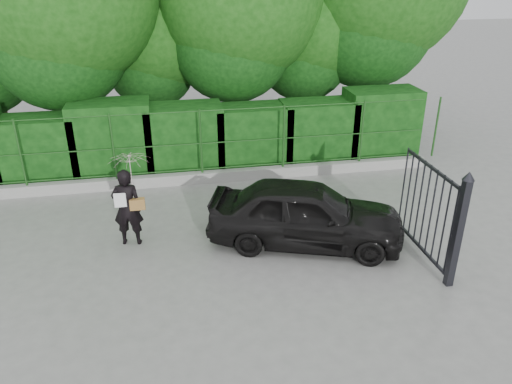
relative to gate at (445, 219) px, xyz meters
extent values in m
plane|color=gray|center=(-4.60, 0.72, -1.19)|extent=(80.00, 80.00, 0.00)
cube|color=#9E9E99|center=(-4.60, 5.22, -1.04)|extent=(14.00, 0.25, 0.30)
cylinder|color=#1C4A18|center=(-8.80, 5.22, 0.01)|extent=(0.06, 0.06, 1.80)
cylinder|color=#1C4A18|center=(-6.50, 5.22, 0.01)|extent=(0.06, 0.06, 1.80)
cylinder|color=#1C4A18|center=(-4.20, 5.22, 0.01)|extent=(0.06, 0.06, 1.80)
cylinder|color=#1C4A18|center=(-1.90, 5.22, 0.01)|extent=(0.06, 0.06, 1.80)
cylinder|color=#1C4A18|center=(0.40, 5.22, 0.01)|extent=(0.06, 0.06, 1.80)
cylinder|color=#1C4A18|center=(2.70, 5.22, 0.01)|extent=(0.06, 0.06, 1.80)
cylinder|color=#1C4A18|center=(-4.60, 5.22, -0.79)|extent=(13.60, 0.03, 0.03)
cylinder|color=#1C4A18|center=(-4.60, 5.22, -0.04)|extent=(13.60, 0.03, 0.03)
cylinder|color=#1C4A18|center=(-4.60, 5.22, 0.86)|extent=(13.60, 0.03, 0.03)
cube|color=black|center=(-8.60, 6.22, -0.27)|extent=(2.20, 1.20, 1.83)
cube|color=black|center=(-6.60, 6.22, -0.11)|extent=(2.20, 1.20, 2.16)
cube|color=black|center=(-4.60, 6.22, -0.21)|extent=(2.20, 1.20, 1.96)
cube|color=black|center=(-2.60, 6.22, -0.27)|extent=(2.20, 1.20, 1.84)
cube|color=black|center=(-0.60, 6.22, -0.25)|extent=(2.20, 1.20, 1.87)
cube|color=black|center=(1.40, 6.22, -0.12)|extent=(2.20, 1.20, 2.14)
cylinder|color=black|center=(-7.60, 7.92, 1.06)|extent=(0.36, 0.36, 4.50)
cylinder|color=black|center=(-5.10, 9.22, 0.44)|extent=(0.36, 0.36, 3.25)
sphere|color=#14470F|center=(-5.10, 9.22, 2.39)|extent=(3.90, 3.90, 3.90)
cylinder|color=black|center=(-2.60, 8.22, 0.94)|extent=(0.36, 0.36, 4.25)
cylinder|color=black|center=(-0.10, 8.92, 0.56)|extent=(0.36, 0.36, 3.50)
sphere|color=#14470F|center=(-0.10, 8.92, 2.66)|extent=(4.20, 4.20, 4.20)
cylinder|color=black|center=(1.90, 8.52, 1.19)|extent=(0.36, 0.36, 4.75)
cube|color=black|center=(0.00, -0.48, -0.09)|extent=(0.14, 0.14, 2.20)
cone|color=black|center=(0.00, -0.48, 1.09)|extent=(0.22, 0.22, 0.16)
cube|color=black|center=(0.00, 0.67, -1.04)|extent=(0.05, 2.00, 0.06)
cube|color=black|center=(0.00, 0.67, 0.76)|extent=(0.05, 2.00, 0.06)
cylinder|color=black|center=(0.00, -0.28, -0.14)|extent=(0.04, 0.04, 1.90)
cylinder|color=black|center=(0.00, -0.03, -0.14)|extent=(0.04, 0.04, 1.90)
cylinder|color=black|center=(0.00, 0.22, -0.14)|extent=(0.04, 0.04, 1.90)
cylinder|color=black|center=(0.00, 0.47, -0.14)|extent=(0.04, 0.04, 1.90)
cylinder|color=black|center=(0.00, 0.72, -0.14)|extent=(0.04, 0.04, 1.90)
cylinder|color=black|center=(0.00, 0.97, -0.14)|extent=(0.04, 0.04, 1.90)
cylinder|color=black|center=(0.00, 1.22, -0.14)|extent=(0.04, 0.04, 1.90)
cylinder|color=black|center=(0.00, 1.47, -0.14)|extent=(0.04, 0.04, 1.90)
cylinder|color=black|center=(0.00, 1.72, -0.14)|extent=(0.04, 0.04, 1.90)
imported|color=black|center=(-6.04, 2.25, -0.31)|extent=(0.69, 0.50, 1.75)
imported|color=silver|center=(-5.89, 2.30, 0.48)|extent=(0.87, 0.89, 0.80)
cube|color=olive|center=(-5.82, 2.17, -0.21)|extent=(0.32, 0.15, 0.24)
cube|color=white|center=(-6.16, 2.13, -0.08)|extent=(0.25, 0.02, 0.32)
imported|color=black|center=(-2.28, 1.57, -0.47)|extent=(4.50, 2.94, 1.43)
camera|label=1|loc=(-5.11, -7.58, 4.52)|focal=35.00mm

